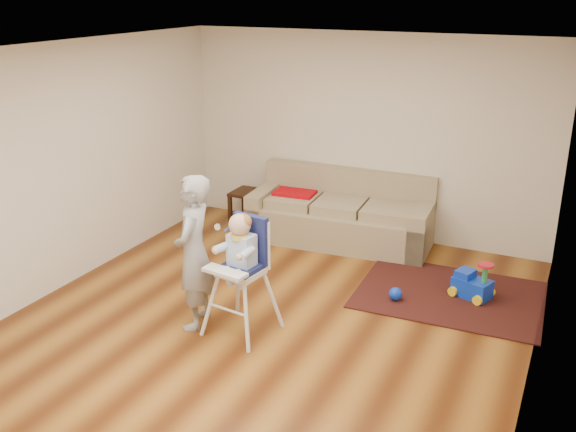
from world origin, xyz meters
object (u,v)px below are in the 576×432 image
at_px(high_chair, 241,276).
at_px(adult, 194,253).
at_px(toy_ball, 396,294).
at_px(ride_on_toy, 473,278).
at_px(side_table, 249,207).
at_px(sofa, 341,209).

bearing_deg(high_chair, adult, -163.11).
bearing_deg(toy_ball, ride_on_toy, 31.53).
height_order(side_table, high_chair, high_chair).
bearing_deg(side_table, toy_ball, -29.65).
bearing_deg(side_table, ride_on_toy, -17.36).
distance_m(ride_on_toy, toy_ball, 0.87).
bearing_deg(sofa, ride_on_toy, -29.85).
bearing_deg(sofa, toy_ball, -53.39).
distance_m(high_chair, adult, 0.52).
distance_m(sofa, adult, 2.77).
xyz_separation_m(side_table, ride_on_toy, (3.36, -1.05, 0.00)).
bearing_deg(ride_on_toy, side_table, -177.94).
bearing_deg(ride_on_toy, adult, -123.89).
relative_size(sofa, side_table, 5.30).
xyz_separation_m(ride_on_toy, toy_ball, (-0.73, -0.45, -0.15)).
bearing_deg(toy_ball, sofa, 130.69).
height_order(toy_ball, high_chair, high_chair).
bearing_deg(ride_on_toy, sofa, 173.64).
bearing_deg(sofa, adult, -104.48).
height_order(sofa, adult, adult).
xyz_separation_m(side_table, toy_ball, (2.63, -1.50, -0.14)).
bearing_deg(sofa, high_chair, -94.41).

